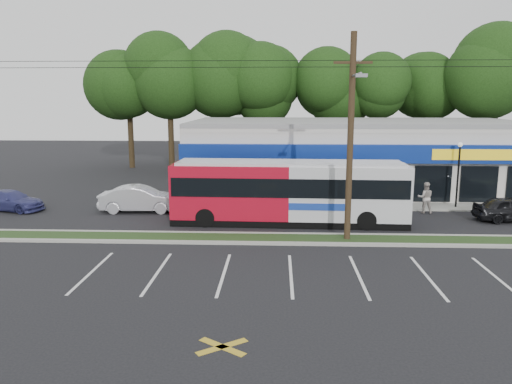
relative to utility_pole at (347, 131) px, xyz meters
The scene contains 15 objects.
ground 6.18m from the utility_pole, 161.89° to the right, with size 120.00×120.00×0.00m, color black.
grass_strip 6.06m from the utility_pole, behind, with size 40.00×1.60×0.12m, color #1E3314.
curb_south 6.10m from the utility_pole, 164.67° to the right, with size 40.00×0.25×0.14m, color #9E9E93.
curb_north 6.12m from the utility_pole, 161.93° to the left, with size 40.00×0.25×0.14m, color #9E9E93.
sidewalk 9.93m from the utility_pole, 74.97° to the left, with size 32.00×2.20×0.10m, color #9E9E93.
strip_mall 15.47m from the utility_pole, 79.90° to the left, with size 25.00×12.55×5.30m.
utility_pole is the anchor object (origin of this frame).
lamp_post 11.67m from the utility_pole, 43.95° to the left, with size 0.30×0.30×4.25m.
tree_line 25.28m from the utility_pole, 87.33° to the left, with size 46.76×6.76×11.83m.
metrobus 5.69m from the utility_pole, 126.46° to the left, with size 13.17×3.15×3.52m.
car_dark 12.09m from the utility_pole, 24.24° to the left, with size 1.68×4.18×1.42m, color black.
car_silver 14.07m from the utility_pole, 152.83° to the left, with size 1.72×4.94×1.63m, color #B5B6BE.
car_blue 21.54m from the utility_pole, 163.19° to the left, with size 1.77×4.36×1.27m, color navy.
pedestrian_a 7.26m from the utility_pole, 85.68° to the left, with size 0.69×0.45×1.88m, color silver.
pedestrian_b 9.78m from the utility_pole, 48.26° to the left, with size 0.94×0.73×1.93m, color #BAB0A7.
Camera 1 is at (-0.47, -23.05, 6.94)m, focal length 35.00 mm.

